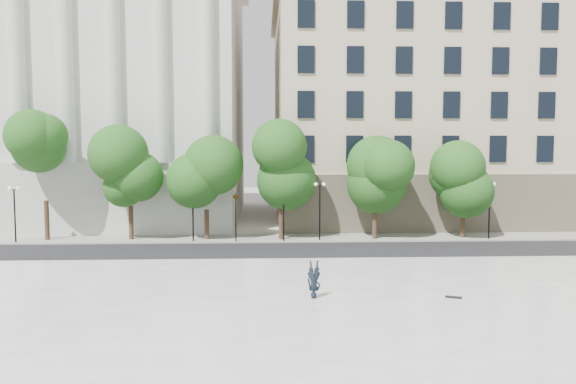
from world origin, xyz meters
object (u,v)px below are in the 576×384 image
object	(u,v)px
traffic_light_west	(236,194)
traffic_light_east	(284,193)
skateboard	(454,297)
person_lying	(314,293)

from	to	relation	value
traffic_light_west	traffic_light_east	distance (m)	3.63
traffic_light_west	traffic_light_east	size ratio (longest dim) A/B	0.99
traffic_light_east	skateboard	world-z (taller)	traffic_light_east
traffic_light_west	person_lying	bearing A→B (deg)	-75.89
person_lying	skateboard	size ratio (longest dim) A/B	2.33
traffic_light_west	skateboard	xyz separation A→B (m)	(10.70, -17.66, -3.20)
traffic_light_east	skateboard	bearing A→B (deg)	-68.19
person_lying	skateboard	xyz separation A→B (m)	(6.33, -0.26, -0.20)
traffic_light_east	skateboard	distance (m)	19.30
traffic_light_west	traffic_light_east	bearing A→B (deg)	0.00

